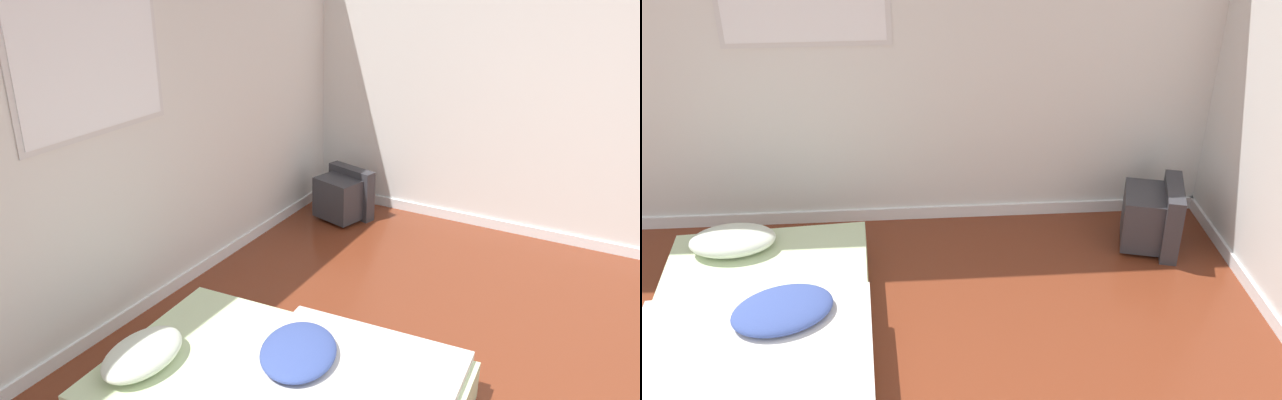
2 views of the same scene
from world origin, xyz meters
TOP-DOWN VIEW (x-y plane):
  - wall_back at (0.00, 3.00)m, footprint 8.37×0.08m
  - mattress_bed at (0.06, 1.59)m, footprint 1.33×1.93m
  - crt_tv at (2.53, 2.51)m, footprint 0.47×0.51m

SIDE VIEW (x-z plane):
  - mattress_bed at x=0.06m, z-range -0.04..0.33m
  - crt_tv at x=2.53m, z-range -0.01..0.45m
  - wall_back at x=0.00m, z-range -0.01..2.59m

